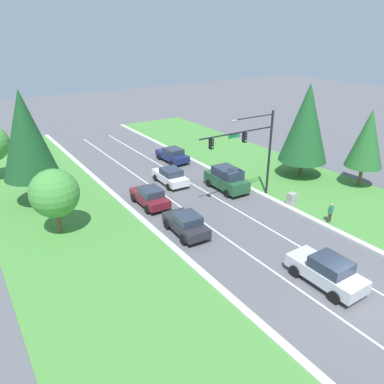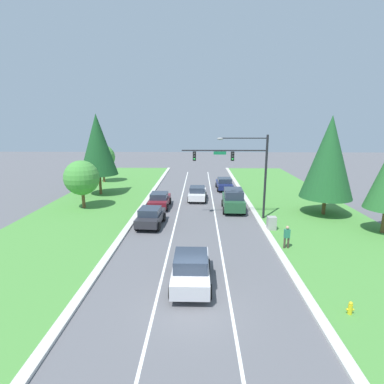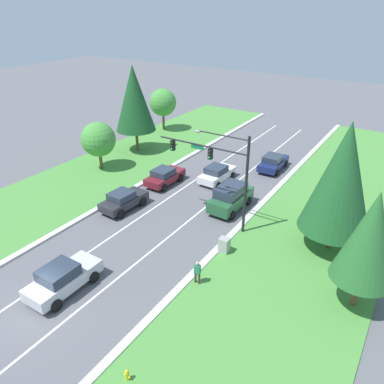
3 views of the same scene
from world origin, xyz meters
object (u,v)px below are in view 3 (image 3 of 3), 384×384
at_px(silver_sedan, 63,278).
at_px(conifer_far_right_tree, 370,237).
at_px(navy_sedan, 273,162).
at_px(oak_near_left_tree, 98,139).
at_px(fire_hydrant, 127,375).
at_px(oak_far_left_tree, 163,103).
at_px(pedestrian, 197,272).
at_px(conifer_mid_left_tree, 134,98).
at_px(charcoal_sedan, 123,200).
at_px(forest_suv, 231,197).
at_px(utility_cabinet, 224,245).
at_px(burgundy_sedan, 164,176).
at_px(traffic_signal_mast, 220,164).
at_px(white_sedan, 217,173).
at_px(conifer_near_right_tree, 342,178).

bearing_deg(silver_sedan, conifer_far_right_tree, 28.37).
height_order(navy_sedan, oak_near_left_tree, oak_near_left_tree).
height_order(fire_hydrant, oak_far_left_tree, oak_far_left_tree).
distance_m(pedestrian, conifer_mid_left_tree, 24.60).
relative_size(navy_sedan, charcoal_sedan, 1.05).
relative_size(forest_suv, utility_cabinet, 4.10).
relative_size(forest_suv, silver_sedan, 1.02).
relative_size(fire_hydrant, oak_far_left_tree, 0.13).
bearing_deg(oak_near_left_tree, forest_suv, -1.12).
distance_m(burgundy_sedan, conifer_far_right_tree, 20.29).
bearing_deg(pedestrian, silver_sedan, 32.58).
bearing_deg(forest_suv, traffic_signal_mast, -82.00).
bearing_deg(white_sedan, conifer_near_right_tree, -22.27).
relative_size(white_sedan, charcoal_sedan, 1.04).
xyz_separation_m(navy_sedan, conifer_mid_left_tree, (-15.33, -3.32, 5.28)).
relative_size(forest_suv, conifer_near_right_tree, 0.51).
relative_size(utility_cabinet, conifer_near_right_tree, 0.12).
height_order(forest_suv, white_sedan, forest_suv).
bearing_deg(burgundy_sedan, conifer_near_right_tree, -7.08).
relative_size(fire_hydrant, conifer_mid_left_tree, 0.07).
height_order(silver_sedan, conifer_near_right_tree, conifer_near_right_tree).
bearing_deg(fire_hydrant, charcoal_sedan, 132.32).
distance_m(traffic_signal_mast, navy_sedan, 13.14).
relative_size(silver_sedan, burgundy_sedan, 1.07).
xyz_separation_m(burgundy_sedan, pedestrian, (10.12, -10.38, 0.12)).
xyz_separation_m(oak_near_left_tree, conifer_far_right_tree, (26.32, -6.53, 1.49)).
relative_size(burgundy_sedan, conifer_near_right_tree, 0.47).
bearing_deg(white_sedan, utility_cabinet, -56.23).
xyz_separation_m(white_sedan, oak_near_left_tree, (-11.59, -3.85, 2.40)).
height_order(pedestrian, conifer_far_right_tree, conifer_far_right_tree).
relative_size(forest_suv, oak_near_left_tree, 0.96).
bearing_deg(conifer_near_right_tree, conifer_mid_left_tree, 162.11).
bearing_deg(conifer_mid_left_tree, utility_cabinet, -34.10).
height_order(utility_cabinet, pedestrian, pedestrian).
height_order(navy_sedan, pedestrian, pedestrian).
height_order(white_sedan, charcoal_sedan, charcoal_sedan).
height_order(forest_suv, utility_cabinet, forest_suv).
xyz_separation_m(forest_suv, navy_sedan, (-0.10, 9.71, -0.30)).
height_order(charcoal_sedan, conifer_mid_left_tree, conifer_mid_left_tree).
relative_size(oak_near_left_tree, conifer_mid_left_tree, 0.51).
relative_size(charcoal_sedan, fire_hydrant, 6.11).
bearing_deg(forest_suv, pedestrian, -72.73).
bearing_deg(fire_hydrant, conifer_near_right_tree, 72.09).
relative_size(burgundy_sedan, white_sedan, 0.97).
bearing_deg(conifer_near_right_tree, oak_near_left_tree, 176.09).
bearing_deg(charcoal_sedan, silver_sedan, -65.29).
distance_m(burgundy_sedan, conifer_near_right_tree, 16.74).
bearing_deg(burgundy_sedan, oak_near_left_tree, -174.75).
xyz_separation_m(navy_sedan, oak_far_left_tree, (-17.39, 4.59, 2.95)).
relative_size(forest_suv, charcoal_sedan, 1.11).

